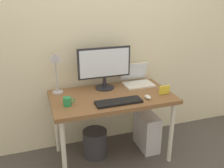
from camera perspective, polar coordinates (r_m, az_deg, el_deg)
ground_plane at (r=2.86m, az=0.00°, el=-15.99°), size 6.00×6.00×0.00m
back_wall at (r=2.71m, az=-2.74°, el=11.95°), size 4.40×0.04×2.60m
desk at (r=2.53m, az=0.00°, el=-4.04°), size 1.21×0.67×0.72m
monitor at (r=2.59m, az=-1.75°, el=4.29°), size 0.56×0.20×0.45m
laptop at (r=2.80m, az=5.67°, el=1.16°), size 0.32×0.28×0.22m
desk_lamp at (r=2.48m, az=-12.76°, el=4.73°), size 0.11×0.16×0.46m
keyboard at (r=2.33m, az=1.61°, el=-4.10°), size 0.44×0.14×0.02m
mouse at (r=2.44m, az=8.18°, el=-2.95°), size 0.06×0.09×0.03m
coffee_mug at (r=2.30m, az=-10.17°, el=-3.96°), size 0.11×0.07×0.08m
photo_frame at (r=2.56m, az=11.91°, el=-1.34°), size 0.11×0.02×0.09m
computer_tower at (r=2.91m, az=7.97°, el=-10.60°), size 0.18×0.36×0.42m
wastebasket at (r=2.79m, az=-3.90°, el=-13.33°), size 0.26×0.26×0.30m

